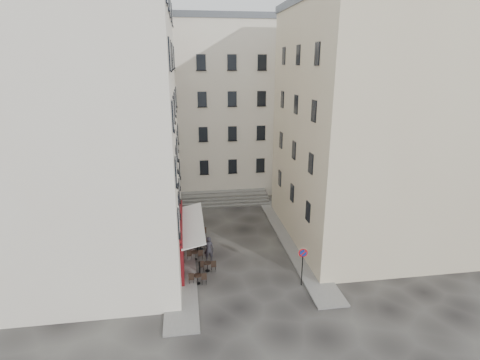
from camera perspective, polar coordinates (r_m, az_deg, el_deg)
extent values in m
plane|color=black|center=(27.94, 0.60, -12.58)|extent=(90.00, 90.00, 0.00)
cube|color=slate|center=(31.17, -8.89, -9.30)|extent=(2.00, 22.00, 0.12)
cube|color=slate|center=(31.40, 7.96, -9.05)|extent=(2.00, 18.00, 0.12)
cube|color=beige|center=(27.97, -22.37, 7.97)|extent=(12.00, 16.00, 20.00)
cube|color=beige|center=(31.31, 19.09, 7.35)|extent=(12.00, 14.00, 18.00)
cube|color=beige|center=(43.26, -4.73, 10.79)|extent=(18.00, 10.00, 18.00)
cube|color=#50545B|center=(43.18, -5.07, 23.14)|extent=(18.20, 10.20, 0.60)
cube|color=#4D0B12|center=(27.73, -8.89, -8.95)|extent=(0.25, 7.00, 3.50)
cube|color=black|center=(27.89, -8.77, -9.59)|extent=(0.06, 3.85, 2.00)
cube|color=silver|center=(27.22, -7.27, -6.61)|extent=(1.58, 7.30, 0.41)
cube|color=#5C5957|center=(38.57, -2.19, -3.65)|extent=(9.00, 1.80, 0.20)
cube|color=#5C5957|center=(38.92, -2.27, -3.14)|extent=(9.00, 1.80, 0.20)
cube|color=#5C5957|center=(39.27, -2.34, -2.63)|extent=(9.00, 1.80, 0.20)
cube|color=#5C5957|center=(39.62, -2.42, -2.14)|extent=(9.00, 1.80, 0.20)
cylinder|color=black|center=(26.59, -6.17, -13.26)|extent=(0.10, 0.10, 0.90)
sphere|color=black|center=(26.35, -6.20, -12.38)|extent=(0.12, 0.12, 0.12)
cylinder|color=black|center=(29.65, -6.48, -9.82)|extent=(0.10, 0.10, 0.90)
sphere|color=black|center=(29.44, -6.51, -9.01)|extent=(0.12, 0.12, 0.12)
cylinder|color=black|center=(32.81, -6.73, -7.03)|extent=(0.10, 0.10, 0.90)
sphere|color=black|center=(32.62, -6.76, -6.28)|extent=(0.12, 0.12, 0.12)
cylinder|color=black|center=(25.21, 9.46, -13.00)|extent=(0.07, 0.07, 2.62)
cylinder|color=red|center=(24.69, 9.58, -10.90)|extent=(0.61, 0.09, 0.61)
cylinder|color=navy|center=(24.67, 9.60, -10.93)|extent=(0.44, 0.08, 0.44)
cube|color=red|center=(24.65, 9.62, -10.96)|extent=(0.36, 0.06, 0.36)
cylinder|color=black|center=(25.77, -6.43, -15.37)|extent=(0.33, 0.33, 0.02)
cylinder|color=black|center=(25.60, -6.46, -14.79)|extent=(0.05, 0.05, 0.65)
cylinder|color=black|center=(25.44, -6.48, -14.23)|extent=(0.56, 0.56, 0.04)
cube|color=black|center=(25.59, -5.50, -14.66)|extent=(0.35, 0.35, 0.84)
cube|color=black|center=(25.65, -7.43, -14.64)|extent=(0.35, 0.35, 0.84)
cylinder|color=black|center=(27.03, -4.97, -13.61)|extent=(0.34, 0.34, 0.02)
cylinder|color=black|center=(26.88, -4.98, -13.04)|extent=(0.05, 0.05, 0.66)
cylinder|color=black|center=(26.72, -5.00, -12.48)|extent=(0.57, 0.57, 0.04)
cube|color=black|center=(26.87, -4.06, -12.90)|extent=(0.36, 0.36, 0.85)
cube|color=black|center=(26.92, -5.92, -12.90)|extent=(0.36, 0.36, 0.85)
cylinder|color=black|center=(28.52, -6.85, -11.90)|extent=(0.33, 0.33, 0.02)
cylinder|color=black|center=(28.37, -6.87, -11.37)|extent=(0.05, 0.05, 0.64)
cylinder|color=black|center=(28.23, -6.90, -10.85)|extent=(0.55, 0.55, 0.04)
cube|color=black|center=(28.36, -6.03, -11.25)|extent=(0.35, 0.35, 0.83)
cube|color=black|center=(28.43, -7.73, -11.24)|extent=(0.35, 0.35, 0.83)
cylinder|color=black|center=(29.89, -6.01, -10.39)|extent=(0.36, 0.36, 0.02)
cylinder|color=black|center=(29.73, -6.03, -9.83)|extent=(0.05, 0.05, 0.70)
cylinder|color=black|center=(29.59, -6.05, -9.27)|extent=(0.60, 0.60, 0.04)
cube|color=black|center=(29.73, -5.15, -9.70)|extent=(0.38, 0.38, 0.91)
cube|color=black|center=(29.79, -6.93, -9.70)|extent=(0.38, 0.38, 0.91)
cylinder|color=black|center=(31.85, -6.33, -8.56)|extent=(0.37, 0.37, 0.02)
cylinder|color=black|center=(31.70, -6.35, -8.01)|extent=(0.05, 0.05, 0.72)
cylinder|color=black|center=(31.56, -6.37, -7.48)|extent=(0.61, 0.61, 0.04)
cube|color=black|center=(31.69, -5.51, -7.89)|extent=(0.39, 0.39, 0.92)
cube|color=black|center=(31.76, -7.20, -7.89)|extent=(0.39, 0.39, 0.92)
imported|color=#232227|center=(27.90, -4.80, -10.41)|extent=(0.73, 0.50, 1.95)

